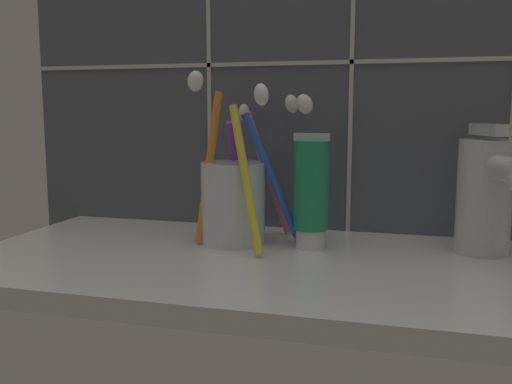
% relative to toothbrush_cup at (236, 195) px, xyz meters
% --- Properties ---
extents(sink_counter, '(0.72, 0.31, 0.02)m').
position_rel_toothbrush_cup_xyz_m(sink_counter, '(0.10, -0.05, -0.06)').
color(sink_counter, silver).
rests_on(sink_counter, ground).
extents(tile_wall_backsplash, '(0.82, 0.02, 0.59)m').
position_rel_toothbrush_cup_xyz_m(tile_wall_backsplash, '(0.10, 0.10, 0.22)').
color(tile_wall_backsplash, '#4C515B').
rests_on(tile_wall_backsplash, ground).
extents(toothbrush_cup, '(0.14, 0.15, 0.19)m').
position_rel_toothbrush_cup_xyz_m(toothbrush_cup, '(0.00, 0.00, 0.00)').
color(toothbrush_cup, silver).
rests_on(toothbrush_cup, sink_counter).
extents(toothpaste_tube, '(0.04, 0.04, 0.12)m').
position_rel_toothbrush_cup_xyz_m(toothpaste_tube, '(0.08, -0.00, 0.01)').
color(toothpaste_tube, white).
rests_on(toothpaste_tube, sink_counter).
extents(sink_faucet, '(0.06, 0.11, 0.13)m').
position_rel_toothbrush_cup_xyz_m(sink_faucet, '(0.26, 0.02, 0.01)').
color(sink_faucet, silver).
rests_on(sink_faucet, sink_counter).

